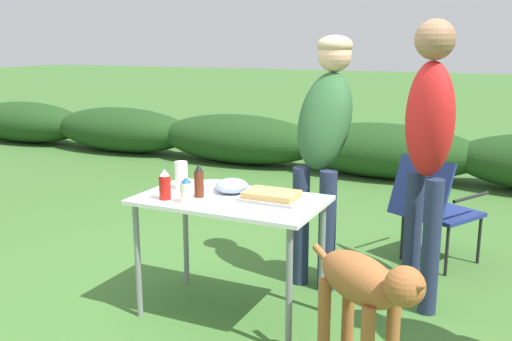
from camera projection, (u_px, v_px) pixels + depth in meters
ground_plane at (231, 313)px, 3.54m from camera, size 60.00×60.00×0.00m
shrub_hedge at (383, 150)px, 7.03m from camera, size 14.40×0.90×0.67m
folding_table at (230, 211)px, 3.39m from camera, size 1.10×0.64×0.74m
food_tray at (272, 196)px, 3.31m from camera, size 0.34×0.24×0.06m
plate_stack at (212, 185)px, 3.64m from camera, size 0.20×0.20×0.02m
mixing_bowl at (232, 186)px, 3.48m from camera, size 0.20×0.20×0.09m
paper_cup_stack at (181, 175)px, 3.57m from camera, size 0.08×0.08×0.17m
ketchup_bottle at (165, 185)px, 3.33m from camera, size 0.07×0.07×0.18m
mayo_bottle at (186, 190)px, 3.27m from camera, size 0.07×0.07×0.15m
bbq_sauce_bottle at (199, 181)px, 3.38m from camera, size 0.06×0.06×0.20m
standing_person_in_navy_coat at (324, 131)px, 3.80m from camera, size 0.43×0.54×1.69m
standing_person_in_red_jacket at (429, 137)px, 3.39m from camera, size 0.42×0.42×1.78m
dog at (365, 292)px, 2.62m from camera, size 0.68×0.54×0.74m
camp_chair_green_behind_table at (434, 205)px, 4.21m from camera, size 0.69×0.74×0.83m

